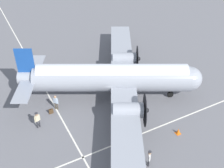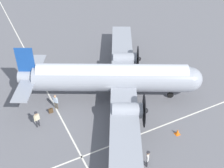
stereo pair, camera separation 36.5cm
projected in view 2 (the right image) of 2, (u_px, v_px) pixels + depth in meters
The scene contains 9 objects.
ground_plane at pixel (112, 97), 31.38m from camera, with size 300.00×300.00×0.00m, color slate.
apron_line_eastwest at pixel (142, 134), 26.78m from camera, with size 120.00×0.16×0.01m.
apron_line_northsouth at pixel (59, 114), 29.10m from camera, with size 0.16×120.00×0.01m.
airliner_main at pixel (116, 78), 29.86m from camera, with size 19.25×26.00×6.10m.
crew_foreground at pixel (148, 157), 23.15m from camera, with size 0.39×0.49×1.69m.
passenger_boarding at pixel (55, 101), 29.15m from camera, with size 0.40×0.50×1.76m.
ramp_agent at pixel (37, 118), 26.91m from camera, with size 0.60×0.38×1.83m.
suitcase_near_door at pixel (51, 111), 29.07m from camera, with size 0.46×0.18×0.58m.
traffic_cone at pixel (178, 132), 26.56m from camera, with size 0.47×0.47×0.62m.
Camera 2 is at (11.16, 22.00, 19.46)m, focal length 45.00 mm.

